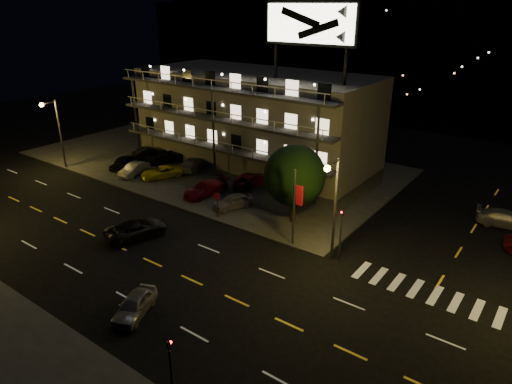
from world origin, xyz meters
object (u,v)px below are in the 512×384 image
Objects in this scene: lot_car_2 at (161,172)px; road_car_west at (136,229)px; lot_car_4 at (233,201)px; road_car_east at (135,305)px; tree at (294,177)px; lot_car_7 at (194,164)px.

road_car_west reaches higher than lot_car_2.
lot_car_4 is 1.00× the size of road_car_east.
road_car_west is (-3.02, -8.92, -0.10)m from lot_car_4.
lot_car_2 is at bearing -34.97° from road_car_west.
tree is 17.06m from road_car_east.
lot_car_7 is 16.21m from road_car_west.
lot_car_4 is (11.38, -1.59, 0.04)m from lot_car_2.
tree is at bearing 32.90° from lot_car_4.
road_car_east is at bearing -49.18° from lot_car_4.
lot_car_4 is at bearing 15.38° from lot_car_2.
tree is 6.89m from lot_car_4.
lot_car_7 reaches higher than lot_car_4.
lot_car_4 reaches higher than road_car_east.
road_car_west reaches higher than road_car_east.
lot_car_2 is (-17.28, 0.63, -3.46)m from tree.
lot_car_2 is 0.93× the size of lot_car_7.
lot_car_4 is 0.81× the size of lot_car_7.
lot_car_4 is at bearing 84.76° from road_car_east.
lot_car_4 is 16.42m from road_car_east.
road_car_west is at bearing -84.99° from lot_car_4.
road_car_east is 0.76× the size of road_car_west.
lot_car_4 reaches higher than lot_car_2.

